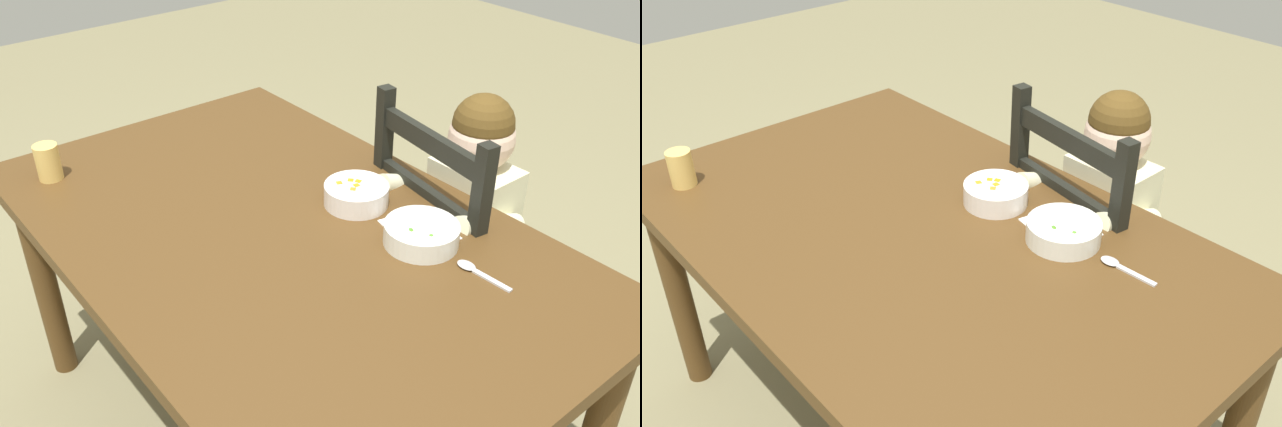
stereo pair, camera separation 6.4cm
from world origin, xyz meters
The scene contains 8 objects.
dining_table centered at (0.00, 0.00, 0.63)m, with size 1.50×0.92×0.72m.
dining_chair centered at (0.13, 0.51, 0.45)m, with size 0.48×0.48×0.94m.
child_figure centered at (0.14, 0.50, 0.63)m, with size 0.32×0.31×0.95m.
bowl_of_peas centered at (0.25, 0.21, 0.74)m, with size 0.17×0.17×0.05m.
bowl_of_carrots centered at (0.03, 0.21, 0.74)m, with size 0.16×0.16×0.05m.
spoon centered at (0.39, 0.22, 0.72)m, with size 0.14×0.03×0.01m.
drinking_cup centered at (-0.57, -0.33, 0.76)m, with size 0.06×0.06×0.10m, color #E9BF62.
paper_napkin centered at (0.21, 0.25, 0.72)m, with size 0.15×0.14×0.00m, color white.
Camera 1 is at (1.12, -0.78, 1.61)m, focal length 39.18 mm.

